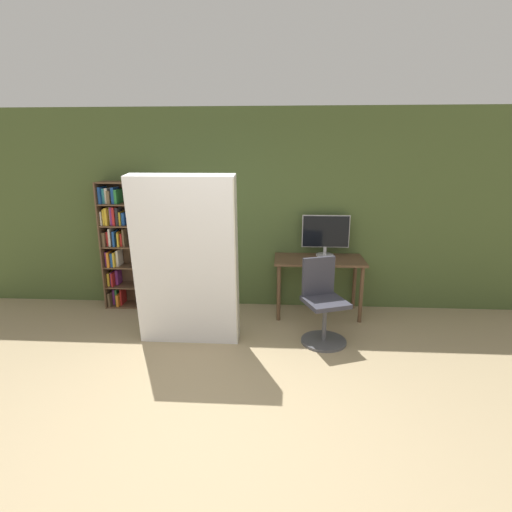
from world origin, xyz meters
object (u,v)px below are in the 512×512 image
bookshelf (123,242)px  mattress_near (186,262)px  office_chair (323,308)px  monitor (326,234)px

bookshelf → mattress_near: (1.15, -1.11, 0.04)m
office_chair → mattress_near: bearing=-174.6°
office_chair → bookshelf: 2.89m
monitor → office_chair: monitor is taller
mattress_near → bookshelf: bearing=136.2°
monitor → office_chair: size_ratio=0.65×
bookshelf → mattress_near: size_ratio=0.91×
office_chair → bookshelf: (-2.68, 0.96, 0.51)m
office_chair → monitor: bearing=83.8°
office_chair → mattress_near: 1.63m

